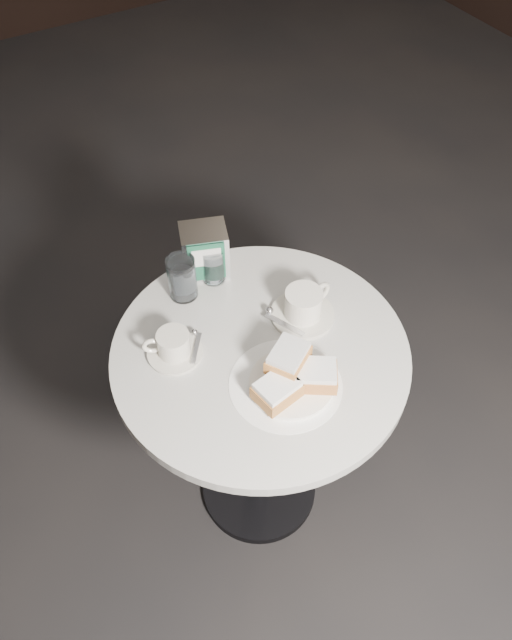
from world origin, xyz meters
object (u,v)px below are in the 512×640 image
object	(u,v)px
coffee_cup_left	(173,346)
coffee_cup_right	(304,306)
beignet_plate	(293,377)
cafe_table	(260,396)
water_glass_left	(182,278)
water_glass_right	(213,265)
napkin_dispenser	(205,251)

from	to	relation	value
coffee_cup_left	coffee_cup_right	size ratio (longest dim) A/B	0.94
beignet_plate	coffee_cup_right	bearing A→B (deg)	50.50
cafe_table	beignet_plate	world-z (taller)	beignet_plate
coffee_cup_right	water_glass_left	size ratio (longest dim) A/B	1.56
water_glass_left	beignet_plate	bearing A→B (deg)	-77.18
coffee_cup_left	water_glass_right	distance (m)	0.26
coffee_cup_left	coffee_cup_right	xyz separation A→B (m)	(0.32, -0.05, 0.01)
coffee_cup_left	coffee_cup_right	distance (m)	0.32
beignet_plate	cafe_table	bearing A→B (deg)	93.95
napkin_dispenser	water_glass_left	bearing A→B (deg)	-131.46
cafe_table	water_glass_right	xyz separation A→B (m)	(0.01, 0.26, 0.25)
beignet_plate	coffee_cup_left	xyz separation A→B (m)	(-0.19, 0.21, -0.00)
coffee_cup_left	napkin_dispenser	world-z (taller)	napkin_dispenser
beignet_plate	water_glass_left	size ratio (longest dim) A/B	1.83
beignet_plate	coffee_cup_left	bearing A→B (deg)	131.01
beignet_plate	coffee_cup_left	world-z (taller)	beignet_plate
coffee_cup_left	coffee_cup_right	world-z (taller)	coffee_cup_right
cafe_table	coffee_cup_right	distance (m)	0.28
napkin_dispenser	beignet_plate	bearing A→B (deg)	-70.52
cafe_table	water_glass_right	size ratio (longest dim) A/B	7.46
water_glass_left	napkin_dispenser	bearing A→B (deg)	28.71
beignet_plate	water_glass_right	bearing A→B (deg)	89.12
cafe_table	napkin_dispenser	size ratio (longest dim) A/B	5.35
cafe_table	water_glass_right	world-z (taller)	water_glass_right
coffee_cup_left	water_glass_left	distance (m)	0.19
water_glass_right	napkin_dispenser	xyz separation A→B (m)	(-0.00, 0.04, 0.02)
cafe_table	napkin_dispenser	world-z (taller)	napkin_dispenser
beignet_plate	coffee_cup_right	xyz separation A→B (m)	(0.13, 0.16, 0.00)
water_glass_left	water_glass_right	size ratio (longest dim) A/B	1.16
cafe_table	water_glass_left	distance (m)	0.36
cafe_table	water_glass_left	xyz separation A→B (m)	(-0.08, 0.25, 0.25)
beignet_plate	water_glass_left	distance (m)	0.38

